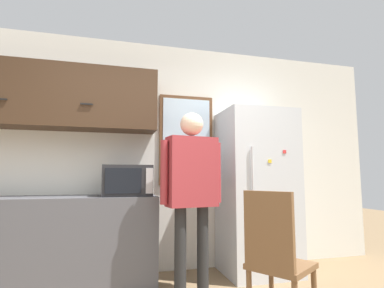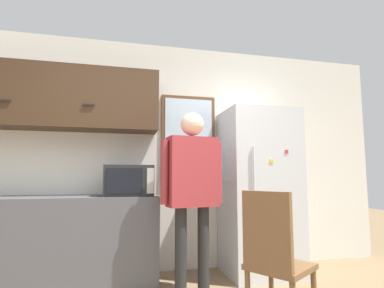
% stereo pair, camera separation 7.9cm
% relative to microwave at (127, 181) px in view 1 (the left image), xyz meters
% --- Properties ---
extents(back_wall, '(6.00, 0.06, 2.70)m').
position_rel_microwave_xyz_m(back_wall, '(0.27, 0.39, 0.31)').
color(back_wall, silver).
rests_on(back_wall, ground_plane).
extents(counter, '(2.23, 0.60, 0.89)m').
position_rel_microwave_xyz_m(counter, '(-0.81, 0.06, -0.60)').
color(counter, '#4C4C51').
rests_on(counter, ground_plane).
extents(upper_cabinets, '(2.23, 0.39, 0.67)m').
position_rel_microwave_xyz_m(upper_cabinets, '(-0.81, 0.17, 0.87)').
color(upper_cabinets, '#3D2819').
extents(microwave, '(0.49, 0.38, 0.31)m').
position_rel_microwave_xyz_m(microwave, '(0.00, 0.00, 0.00)').
color(microwave, '#232326').
rests_on(microwave, counter).
extents(person, '(0.62, 0.28, 1.70)m').
position_rel_microwave_xyz_m(person, '(0.59, -0.38, 0.00)').
color(person, black).
rests_on(person, ground_plane).
extents(refrigerator, '(0.80, 0.70, 1.85)m').
position_rel_microwave_xyz_m(refrigerator, '(1.47, 0.01, -0.12)').
color(refrigerator, silver).
rests_on(refrigerator, ground_plane).
extents(chair, '(0.56, 0.56, 0.98)m').
position_rel_microwave_xyz_m(chair, '(1.01, -1.18, -0.52)').
color(chair, brown).
rests_on(chair, ground_plane).
extents(window, '(0.66, 0.05, 1.09)m').
position_rel_microwave_xyz_m(window, '(0.71, 0.35, 0.49)').
color(window, brown).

